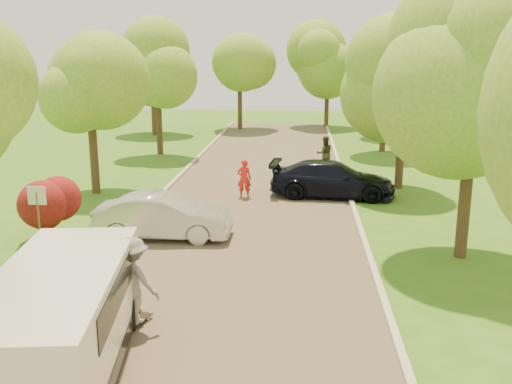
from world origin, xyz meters
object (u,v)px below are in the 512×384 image
(person_striped, at_px, (244,179))
(person_olive, at_px, (325,153))
(street_sign, at_px, (38,207))
(silver_sedan, at_px, (163,216))
(longboard, at_px, (135,322))
(minivan, at_px, (60,321))
(dark_sedan, at_px, (332,179))
(skateboarder, at_px, (133,280))

(person_striped, height_order, person_olive, person_olive)
(street_sign, height_order, silver_sedan, street_sign)
(longboard, xyz_separation_m, person_olive, (4.87, 17.93, 0.80))
(minivan, relative_size, dark_sedan, 1.11)
(person_striped, xyz_separation_m, person_olive, (3.60, 6.00, 0.08))
(street_sign, relative_size, person_olive, 1.19)
(dark_sedan, bearing_deg, minivan, 162.97)
(person_striped, bearing_deg, minivan, 73.42)
(silver_sedan, xyz_separation_m, dark_sedan, (5.85, 6.08, 0.03))
(skateboarder, height_order, person_olive, skateboarder)
(silver_sedan, distance_m, person_olive, 12.96)
(dark_sedan, xyz_separation_m, person_striped, (-3.73, -0.46, 0.06))
(street_sign, height_order, minivan, street_sign)
(minivan, distance_m, longboard, 2.37)
(minivan, distance_m, silver_sedan, 8.30)
(minivan, bearing_deg, silver_sedan, 82.55)
(street_sign, distance_m, dark_sedan, 12.24)
(person_olive, bearing_deg, longboard, 61.16)
(minivan, height_order, longboard, minivan)
(minivan, distance_m, dark_sedan, 15.51)
(silver_sedan, distance_m, skateboarder, 6.37)
(silver_sedan, relative_size, longboard, 4.28)
(street_sign, distance_m, skateboarder, 5.92)
(person_striped, bearing_deg, longboard, 75.85)
(skateboarder, relative_size, person_striped, 1.19)
(skateboarder, relative_size, person_olive, 1.08)
(skateboarder, distance_m, person_striped, 11.99)
(longboard, height_order, person_olive, person_olive)
(silver_sedan, relative_size, dark_sedan, 0.85)
(silver_sedan, relative_size, skateboarder, 2.27)
(longboard, distance_m, skateboarder, 1.01)
(dark_sedan, bearing_deg, street_sign, 136.80)
(street_sign, height_order, person_striped, street_sign)
(minivan, height_order, silver_sedan, minivan)
(minivan, bearing_deg, person_olive, 66.32)
(person_olive, bearing_deg, dark_sedan, 77.64)
(silver_sedan, distance_m, longboard, 6.39)
(minivan, relative_size, person_olive, 3.21)
(street_sign, relative_size, dark_sedan, 0.41)
(street_sign, xyz_separation_m, silver_sedan, (3.25, 2.06, -0.83))
(person_olive, bearing_deg, street_sign, 43.11)
(silver_sedan, bearing_deg, street_sign, 122.35)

